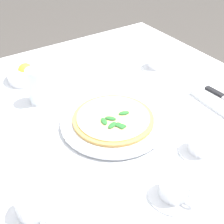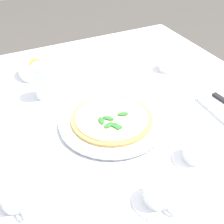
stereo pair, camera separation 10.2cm
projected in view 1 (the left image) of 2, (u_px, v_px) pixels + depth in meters
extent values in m
cube|color=white|center=(111.00, 112.00, 1.07)|extent=(1.18, 1.18, 0.02)
cube|color=white|center=(218.00, 96.00, 1.42)|extent=(1.18, 0.01, 0.28)
cube|color=white|center=(47.00, 78.00, 1.55)|extent=(0.01, 1.18, 0.28)
cylinder|color=brown|center=(135.00, 94.00, 1.85)|extent=(0.06, 0.06, 0.74)
cylinder|color=white|center=(113.00, 123.00, 1.00)|extent=(0.20, 0.20, 0.01)
cylinder|color=white|center=(113.00, 121.00, 0.99)|extent=(0.34, 0.34, 0.01)
cylinder|color=tan|center=(113.00, 119.00, 0.99)|extent=(0.26, 0.26, 0.01)
cylinder|color=#F4DB8E|center=(113.00, 117.00, 0.98)|extent=(0.23, 0.23, 0.00)
ellipsoid|color=#2D7533|center=(104.00, 121.00, 0.96)|extent=(0.04, 0.03, 0.01)
ellipsoid|color=#2D7533|center=(124.00, 113.00, 0.99)|extent=(0.03, 0.04, 0.01)
ellipsoid|color=#2D7533|center=(120.00, 126.00, 0.94)|extent=(0.04, 0.02, 0.01)
ellipsoid|color=#2D7533|center=(111.00, 118.00, 0.97)|extent=(0.04, 0.04, 0.01)
ellipsoid|color=#2D7533|center=(121.00, 126.00, 0.94)|extent=(0.04, 0.04, 0.01)
ellipsoid|color=#2D7533|center=(112.00, 125.00, 0.94)|extent=(0.03, 0.04, 0.01)
cylinder|color=white|center=(173.00, 194.00, 0.77)|extent=(0.13, 0.13, 0.01)
cylinder|color=white|center=(175.00, 185.00, 0.75)|extent=(0.08, 0.08, 0.06)
torus|color=white|center=(193.00, 195.00, 0.73)|extent=(0.04, 0.02, 0.03)
cylinder|color=black|center=(176.00, 177.00, 0.74)|extent=(0.07, 0.07, 0.00)
cylinder|color=white|center=(156.00, 67.00, 1.30)|extent=(0.13, 0.13, 0.01)
cylinder|color=white|center=(157.00, 60.00, 1.28)|extent=(0.08, 0.08, 0.06)
torus|color=white|center=(154.00, 55.00, 1.32)|extent=(0.03, 0.02, 0.03)
cylinder|color=black|center=(157.00, 55.00, 1.27)|extent=(0.07, 0.07, 0.00)
cylinder|color=white|center=(34.00, 212.00, 0.73)|extent=(0.13, 0.13, 0.01)
cylinder|color=white|center=(32.00, 204.00, 0.71)|extent=(0.08, 0.08, 0.06)
torus|color=white|center=(43.00, 217.00, 0.68)|extent=(0.04, 0.01, 0.03)
cylinder|color=black|center=(30.00, 197.00, 0.70)|extent=(0.07, 0.07, 0.00)
cylinder|color=white|center=(200.00, 150.00, 0.90)|extent=(0.13, 0.13, 0.01)
cylinder|color=white|center=(202.00, 142.00, 0.88)|extent=(0.08, 0.08, 0.06)
torus|color=white|center=(201.00, 130.00, 0.92)|extent=(0.03, 0.03, 0.03)
cylinder|color=black|center=(204.00, 134.00, 0.86)|extent=(0.07, 0.07, 0.00)
cylinder|color=white|center=(38.00, 86.00, 1.07)|extent=(0.07, 0.07, 0.13)
cylinder|color=silver|center=(38.00, 89.00, 1.08)|extent=(0.06, 0.06, 0.10)
cube|color=black|center=(215.00, 92.00, 1.11)|extent=(0.08, 0.02, 0.01)
cylinder|color=white|center=(27.00, 74.00, 1.22)|extent=(0.15, 0.15, 0.04)
sphere|color=orange|center=(32.00, 73.00, 1.19)|extent=(0.06, 0.06, 0.06)
sphere|color=yellow|center=(26.00, 71.00, 1.21)|extent=(0.06, 0.06, 0.06)
cube|color=white|center=(71.00, 59.00, 1.30)|extent=(0.03, 0.09, 0.06)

